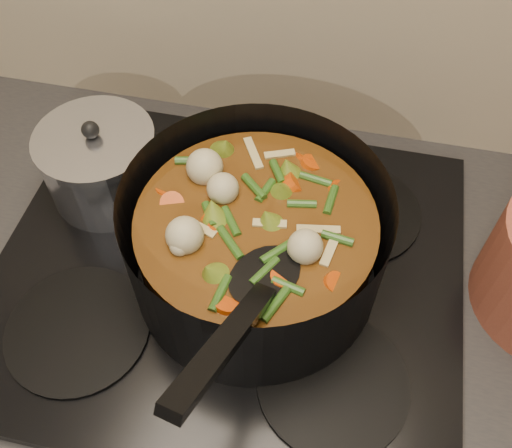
# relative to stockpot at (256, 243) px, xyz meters

# --- Properties ---
(counter) EXTENTS (2.64, 0.64, 0.91)m
(counter) POSITION_rel_stockpot_xyz_m (-0.04, 0.00, -0.55)
(counter) COLOR brown
(counter) RESTS_ON ground
(stovetop) EXTENTS (0.62, 0.54, 0.03)m
(stovetop) POSITION_rel_stockpot_xyz_m (-0.04, 0.00, -0.08)
(stovetop) COLOR black
(stovetop) RESTS_ON counter
(stockpot) EXTENTS (0.41, 0.48, 0.23)m
(stockpot) POSITION_rel_stockpot_xyz_m (0.00, 0.00, 0.00)
(stockpot) COLOR black
(stockpot) RESTS_ON stovetop
(saucepan) EXTENTS (0.16, 0.16, 0.13)m
(saucepan) POSITION_rel_stockpot_xyz_m (-0.24, 0.10, -0.02)
(saucepan) COLOR silver
(saucepan) RESTS_ON stovetop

